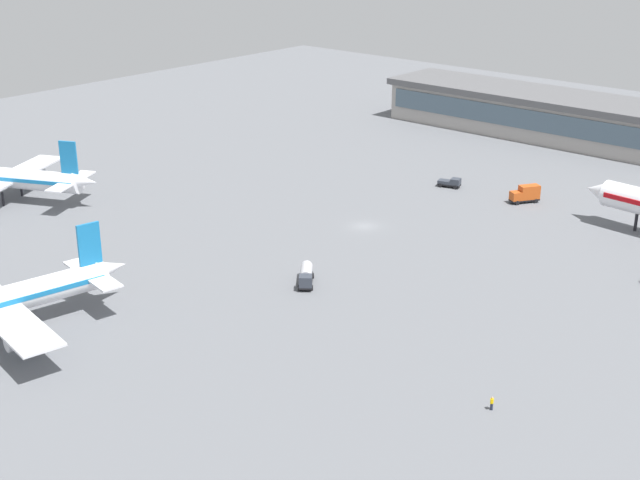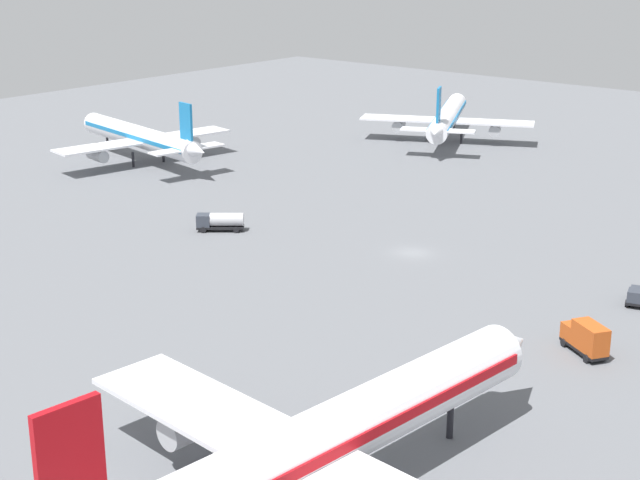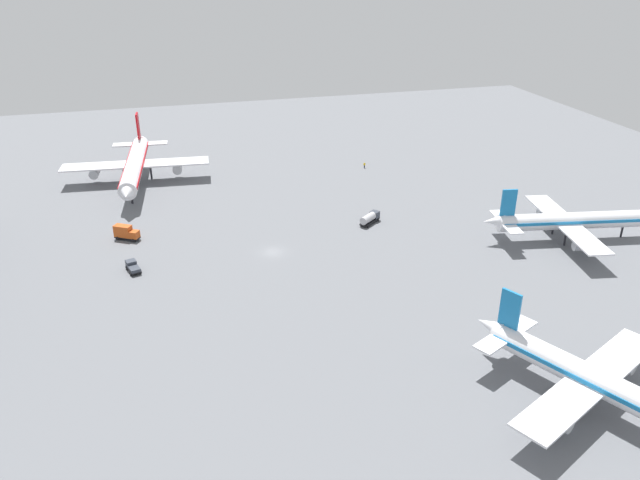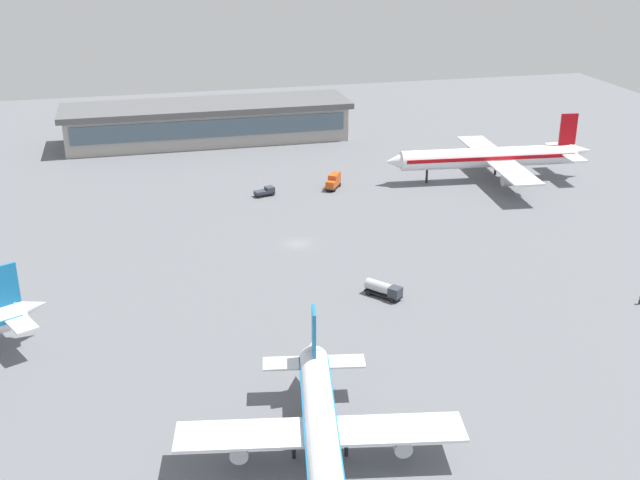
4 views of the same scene
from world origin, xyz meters
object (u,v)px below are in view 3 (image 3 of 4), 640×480
Objects in this scene: airplane_distant at (600,383)px; pushback_tractor at (133,267)px; airplane_taxiing at (571,221)px; catering_truck at (126,232)px; airplane_at_gate at (135,164)px; fuel_truck at (370,218)px; ground_crew_worker at (364,165)px.

airplane_distant is 8.08× the size of pushback_tractor.
airplane_distant is (49.76, -31.06, 0.07)m from airplane_taxiing.
pushback_tractor is 15.92m from catering_truck.
catering_truck is at bearing -165.87° from airplane_distant.
catering_truck is (-76.01, -64.05, -2.87)m from airplane_distant.
fuel_truck is (43.05, 52.67, -4.10)m from airplane_at_gate.
pushback_tractor is at bearing -176.11° from airplane_taxiing.
airplane_distant reaches higher than pushback_tractor.
catering_truck is (36.92, -2.65, -3.79)m from airplane_at_gate.
airplane_taxiing reaches higher than fuel_truck.
airplane_at_gate is 128.55m from airplane_distant.
airplane_at_gate is 52.98m from pushback_tractor.
airplane_taxiing is (63.17, 92.45, -1.00)m from airplane_at_gate.
airplane_at_gate is at bearing 101.19° from fuel_truck.
fuel_truck is at bearing -95.90° from pushback_tractor.
airplane_taxiing reaches higher than ground_crew_worker.
airplane_taxiing reaches higher than pushback_tractor.
airplane_distant is 6.68× the size of catering_truck.
ground_crew_worker is at bearing 58.04° from catering_truck.
airplane_distant is at bearing -122.44° from fuel_truck.
airplane_at_gate reaches higher than airplane_distant.
catering_truck is at bearing 174.79° from airplane_taxiing.
airplane_taxiing is 94.41m from pushback_tractor.
pushback_tractor is 0.78× the size of fuel_truck.
catering_truck reaches higher than pushback_tractor.
airplane_at_gate is at bearing 155.88° from airplane_taxiing.
airplane_taxiing is at bearing -112.44° from pushback_tractor.
airplane_at_gate is 65.16m from ground_crew_worker.
fuel_truck is (-69.88, -8.72, -3.17)m from airplane_distant.
airplane_at_gate reaches higher than fuel_truck.
ground_crew_worker is (-32.76, 67.52, -0.85)m from catering_truck.
fuel_truck is at bearing 161.12° from airplane_distant.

